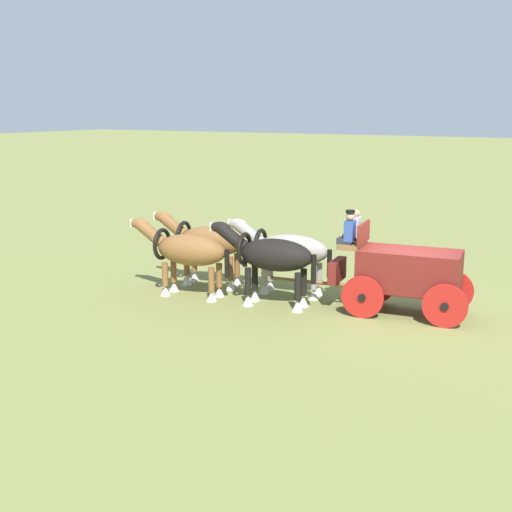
{
  "coord_description": "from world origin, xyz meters",
  "views": [
    {
      "loc": [
        -4.82,
        16.83,
        5.4
      ],
      "look_at": [
        4.37,
        0.45,
        1.2
      ],
      "focal_mm": 46.92,
      "sensor_mm": 36.0,
      "label": 1
    }
  ],
  "objects_px": {
    "draft_horse_rear_off": "(287,251)",
    "draft_horse_lead_near": "(187,251)",
    "show_wagon": "(403,271)",
    "draft_horse_rear_near": "(271,257)",
    "draft_horse_lead_off": "(207,242)"
  },
  "relations": [
    {
      "from": "draft_horse_rear_near",
      "to": "draft_horse_lead_off",
      "type": "bearing_deg",
      "value": -19.87
    },
    {
      "from": "show_wagon",
      "to": "draft_horse_lead_near",
      "type": "relative_size",
      "value": 1.75
    },
    {
      "from": "draft_horse_rear_off",
      "to": "draft_horse_lead_near",
      "type": "bearing_deg",
      "value": 33.28
    },
    {
      "from": "draft_horse_rear_near",
      "to": "draft_horse_lead_off",
      "type": "height_order",
      "value": "draft_horse_rear_near"
    },
    {
      "from": "draft_horse_rear_off",
      "to": "show_wagon",
      "type": "bearing_deg",
      "value": 176.11
    },
    {
      "from": "draft_horse_lead_near",
      "to": "draft_horse_rear_off",
      "type": "bearing_deg",
      "value": -146.72
    },
    {
      "from": "show_wagon",
      "to": "draft_horse_lead_near",
      "type": "distance_m",
      "value": 6.12
    },
    {
      "from": "show_wagon",
      "to": "draft_horse_rear_off",
      "type": "distance_m",
      "value": 3.55
    },
    {
      "from": "show_wagon",
      "to": "draft_horse_rear_near",
      "type": "bearing_deg",
      "value": 17.25
    },
    {
      "from": "draft_horse_rear_near",
      "to": "draft_horse_lead_near",
      "type": "bearing_deg",
      "value": 6.68
    },
    {
      "from": "draft_horse_lead_near",
      "to": "draft_horse_rear_near",
      "type": "bearing_deg",
      "value": -173.32
    },
    {
      "from": "draft_horse_lead_off",
      "to": "draft_horse_rear_near",
      "type": "bearing_deg",
      "value": 160.13
    },
    {
      "from": "draft_horse_rear_near",
      "to": "draft_horse_rear_off",
      "type": "relative_size",
      "value": 0.97
    },
    {
      "from": "show_wagon",
      "to": "draft_horse_lead_near",
      "type": "height_order",
      "value": "show_wagon"
    },
    {
      "from": "draft_horse_rear_near",
      "to": "draft_horse_lead_off",
      "type": "xyz_separation_m",
      "value": [
        2.74,
        -0.99,
        -0.04
      ]
    }
  ]
}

